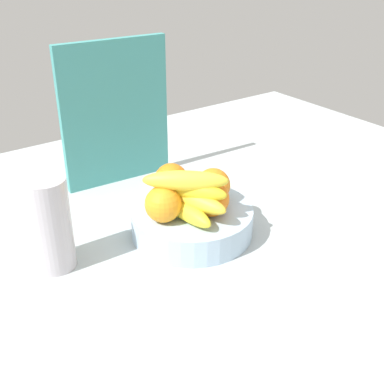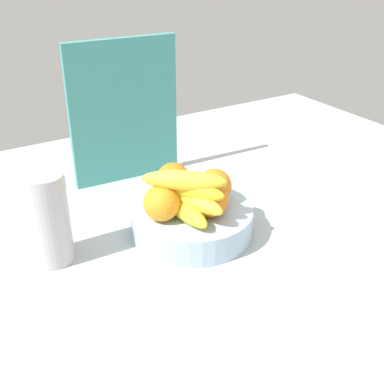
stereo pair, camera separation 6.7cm
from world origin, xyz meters
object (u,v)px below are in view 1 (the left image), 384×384
(banana_bunch, at_px, (187,194))
(orange_front_left, at_px, (213,185))
(thermos_tumbler, at_px, (50,224))
(orange_front_right, at_px, (171,180))
(orange_back_left, at_px, (211,199))
(fruit_bowl, at_px, (192,221))
(cutting_board, at_px, (116,114))
(orange_center, at_px, (163,204))

(banana_bunch, bearing_deg, orange_front_left, 16.44)
(orange_front_left, height_order, thermos_tumbler, thermos_tumbler)
(orange_front_right, height_order, orange_back_left, same)
(fruit_bowl, height_order, cutting_board, cutting_board)
(thermos_tumbler, bearing_deg, orange_back_left, -18.48)
(orange_center, xyz_separation_m, thermos_tumbler, (-0.21, 0.06, -0.00))
(orange_back_left, bearing_deg, thermos_tumbler, 161.52)
(orange_front_left, bearing_deg, fruit_bowl, -177.41)
(orange_front_left, relative_size, orange_back_left, 1.00)
(orange_front_left, height_order, cutting_board, cutting_board)
(orange_center, distance_m, cutting_board, 0.35)
(fruit_bowl, bearing_deg, thermos_tumbler, 168.27)
(thermos_tumbler, bearing_deg, fruit_bowl, -11.73)
(fruit_bowl, xyz_separation_m, orange_center, (-0.07, -0.00, 0.07))
(orange_back_left, bearing_deg, orange_center, 157.85)
(orange_center, distance_m, banana_bunch, 0.05)
(orange_front_right, xyz_separation_m, thermos_tumbler, (-0.28, -0.02, -0.00))
(orange_back_left, relative_size, thermos_tumbler, 0.40)
(orange_center, xyz_separation_m, orange_back_left, (0.09, -0.04, 0.00))
(banana_bunch, bearing_deg, orange_back_left, -22.73)
(banana_bunch, relative_size, thermos_tumbler, 0.95)
(orange_front_right, bearing_deg, fruit_bowl, -88.89)
(fruit_bowl, xyz_separation_m, orange_front_right, (-0.00, 0.08, 0.07))
(orange_back_left, distance_m, cutting_board, 0.38)
(cutting_board, bearing_deg, orange_center, -99.12)
(orange_back_left, height_order, banana_bunch, banana_bunch)
(fruit_bowl, relative_size, banana_bunch, 1.46)
(orange_front_right, height_order, cutting_board, cutting_board)
(fruit_bowl, bearing_deg, orange_back_left, -66.74)
(thermos_tumbler, bearing_deg, orange_front_right, 3.41)
(banana_bunch, distance_m, cutting_board, 0.35)
(fruit_bowl, xyz_separation_m, thermos_tumbler, (-0.28, 0.06, 0.06))
(fruit_bowl, xyz_separation_m, orange_back_left, (0.02, -0.04, 0.07))
(orange_front_right, xyz_separation_m, cutting_board, (0.00, 0.25, 0.08))
(orange_center, bearing_deg, orange_front_left, 3.10)
(orange_front_left, distance_m, orange_center, 0.13)
(orange_front_right, bearing_deg, orange_back_left, -80.59)
(banana_bunch, bearing_deg, thermos_tumbler, 162.31)
(orange_back_left, bearing_deg, cutting_board, 92.81)
(orange_front_left, xyz_separation_m, cutting_board, (-0.06, 0.32, 0.08))
(orange_back_left, bearing_deg, banana_bunch, 157.27)
(orange_back_left, distance_m, thermos_tumbler, 0.32)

